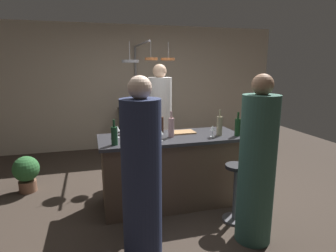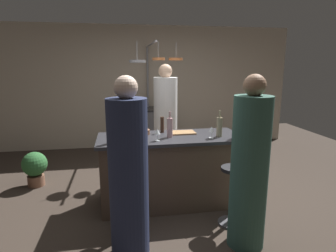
{
  "view_description": "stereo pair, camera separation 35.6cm",
  "coord_description": "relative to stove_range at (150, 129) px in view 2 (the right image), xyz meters",
  "views": [
    {
      "loc": [
        -0.96,
        -3.3,
        1.77
      ],
      "look_at": [
        0.0,
        0.15,
        1.0
      ],
      "focal_mm": 30.16,
      "sensor_mm": 36.0,
      "label": 1
    },
    {
      "loc": [
        -0.61,
        -3.37,
        1.77
      ],
      "look_at": [
        0.0,
        0.15,
        1.0
      ],
      "focal_mm": 30.16,
      "sensor_mm": 36.0,
      "label": 2
    }
  ],
  "objects": [
    {
      "name": "ground_plane",
      "position": [
        0.0,
        -2.45,
        -0.45
      ],
      "size": [
        9.0,
        9.0,
        0.0
      ],
      "primitive_type": "plane",
      "color": "#382D26"
    },
    {
      "name": "back_wall",
      "position": [
        0.0,
        0.4,
        0.85
      ],
      "size": [
        6.4,
        0.16,
        2.6
      ],
      "primitive_type": "cube",
      "color": "#BCAD99",
      "rests_on": "ground_plane"
    },
    {
      "name": "kitchen_island",
      "position": [
        0.0,
        -2.45,
        0.01
      ],
      "size": [
        1.8,
        0.72,
        0.9
      ],
      "color": "brown",
      "rests_on": "ground_plane"
    },
    {
      "name": "stove_range",
      "position": [
        0.0,
        0.0,
        0.0
      ],
      "size": [
        0.8,
        0.64,
        0.89
      ],
      "color": "#47474C",
      "rests_on": "ground_plane"
    },
    {
      "name": "chef",
      "position": [
        0.11,
        -1.4,
        0.38
      ],
      "size": [
        0.38,
        0.38,
        1.79
      ],
      "color": "white",
      "rests_on": "ground_plane"
    },
    {
      "name": "bar_stool_right",
      "position": [
        0.59,
        -3.07,
        -0.07
      ],
      "size": [
        0.28,
        0.28,
        0.68
      ],
      "color": "#4C4C51",
      "rests_on": "ground_plane"
    },
    {
      "name": "guest_right",
      "position": [
        0.59,
        -3.45,
        0.34
      ],
      "size": [
        0.36,
        0.36,
        1.7
      ],
      "color": "#33594C",
      "rests_on": "ground_plane"
    },
    {
      "name": "bar_stool_left",
      "position": [
        -0.54,
        -3.07,
        -0.07
      ],
      "size": [
        0.28,
        0.28,
        0.68
      ],
      "color": "#4C4C51",
      "rests_on": "ground_plane"
    },
    {
      "name": "guest_left",
      "position": [
        -0.55,
        -3.42,
        0.34
      ],
      "size": [
        0.36,
        0.36,
        1.69
      ],
      "color": "#262D4C",
      "rests_on": "ground_plane"
    },
    {
      "name": "overhead_pot_rack",
      "position": [
        0.0,
        -0.6,
        1.22
      ],
      "size": [
        0.9,
        1.51,
        2.17
      ],
      "color": "gray",
      "rests_on": "ground_plane"
    },
    {
      "name": "potted_plant",
      "position": [
        -1.89,
        -1.58,
        -0.15
      ],
      "size": [
        0.36,
        0.36,
        0.52
      ],
      "color": "brown",
      "rests_on": "ground_plane"
    },
    {
      "name": "cutting_board",
      "position": [
        0.19,
        -2.31,
        0.46
      ],
      "size": [
        0.32,
        0.22,
        0.02
      ],
      "primitive_type": "cube",
      "color": "#997047",
      "rests_on": "kitchen_island"
    },
    {
      "name": "pepper_mill",
      "position": [
        -0.07,
        -2.23,
        0.56
      ],
      "size": [
        0.05,
        0.05,
        0.21
      ],
      "primitive_type": "cylinder",
      "color": "#382319",
      "rests_on": "kitchen_island"
    },
    {
      "name": "wine_bottle_red",
      "position": [
        0.81,
        -2.65,
        0.57
      ],
      "size": [
        0.07,
        0.07,
        0.3
      ],
      "color": "#143319",
      "rests_on": "kitchen_island"
    },
    {
      "name": "wine_bottle_rose",
      "position": [
        -0.01,
        -2.49,
        0.58
      ],
      "size": [
        0.07,
        0.07,
        0.32
      ],
      "color": "#B78C8E",
      "rests_on": "kitchen_island"
    },
    {
      "name": "wine_bottle_green",
      "position": [
        -0.72,
        -2.66,
        0.56
      ],
      "size": [
        0.07,
        0.07,
        0.29
      ],
      "color": "#193D23",
      "rests_on": "kitchen_island"
    },
    {
      "name": "wine_bottle_white",
      "position": [
        0.6,
        -2.57,
        0.58
      ],
      "size": [
        0.07,
        0.07,
        0.33
      ],
      "color": "gray",
      "rests_on": "kitchen_island"
    },
    {
      "name": "wine_glass_by_chef",
      "position": [
        -0.18,
        -2.64,
        0.56
      ],
      "size": [
        0.07,
        0.07,
        0.15
      ],
      "color": "silver",
      "rests_on": "kitchen_island"
    },
    {
      "name": "wine_glass_near_left_guest",
      "position": [
        0.48,
        -2.62,
        0.56
      ],
      "size": [
        0.07,
        0.07,
        0.15
      ],
      "color": "silver",
      "rests_on": "kitchen_island"
    },
    {
      "name": "wine_glass_near_right_guest",
      "position": [
        -0.65,
        -2.33,
        0.56
      ],
      "size": [
        0.07,
        0.07,
        0.15
      ],
      "color": "silver",
      "rests_on": "kitchen_island"
    },
    {
      "name": "mixing_bowl_wooden",
      "position": [
        -0.32,
        -2.29,
        0.48
      ],
      "size": [
        0.17,
        0.17,
        0.06
      ],
      "primitive_type": "cylinder",
      "color": "brown",
      "rests_on": "kitchen_island"
    },
    {
      "name": "mixing_bowl_ceramic",
      "position": [
        -0.52,
        -2.23,
        0.49
      ],
      "size": [
        0.18,
        0.18,
        0.08
      ],
      "primitive_type": "cylinder",
      "color": "silver",
      "rests_on": "kitchen_island"
    }
  ]
}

